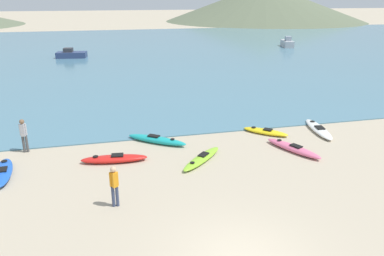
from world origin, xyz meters
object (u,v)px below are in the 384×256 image
at_px(kayak_on_sand_3, 293,148).
at_px(kayak_on_sand_1, 202,158).
at_px(kayak_on_sand_2, 3,172).
at_px(person_near_waterline, 24,134).
at_px(kayak_on_sand_6, 157,140).
at_px(moored_boat_1, 71,54).
at_px(kayak_on_sand_4, 318,129).
at_px(person_near_foreground, 114,184).
at_px(moored_boat_0, 287,43).
at_px(kayak_on_sand_5, 266,132).
at_px(kayak_on_sand_0, 114,159).

bearing_deg(kayak_on_sand_3, kayak_on_sand_1, -179.59).
relative_size(kayak_on_sand_2, person_near_waterline, 1.73).
height_order(kayak_on_sand_2, kayak_on_sand_6, kayak_on_sand_6).
height_order(kayak_on_sand_1, moored_boat_1, moored_boat_1).
xyz_separation_m(kayak_on_sand_2, kayak_on_sand_4, (16.72, 1.83, -0.04)).
bearing_deg(kayak_on_sand_2, kayak_on_sand_3, -2.22).
xyz_separation_m(kayak_on_sand_4, person_near_foreground, (-12.00, -5.58, 0.80)).
bearing_deg(person_near_waterline, moored_boat_1, 89.04).
height_order(kayak_on_sand_3, moored_boat_0, moored_boat_0).
xyz_separation_m(kayak_on_sand_4, person_near_waterline, (-16.17, 0.78, 0.86)).
height_order(kayak_on_sand_2, moored_boat_0, moored_boat_0).
bearing_deg(person_near_waterline, kayak_on_sand_4, -2.77).
relative_size(kayak_on_sand_1, person_near_foreground, 1.67).
height_order(kayak_on_sand_6, person_near_waterline, person_near_waterline).
bearing_deg(moored_boat_0, kayak_on_sand_1, -122.43).
xyz_separation_m(kayak_on_sand_5, moored_boat_0, (19.15, 34.55, 0.48)).
bearing_deg(person_near_foreground, kayak_on_sand_4, 24.95).
distance_m(kayak_on_sand_3, person_near_waterline, 13.67).
height_order(kayak_on_sand_4, moored_boat_0, moored_boat_0).
bearing_deg(moored_boat_1, kayak_on_sand_3, -69.49).
relative_size(kayak_on_sand_1, kayak_on_sand_3, 0.84).
distance_m(kayak_on_sand_0, kayak_on_sand_1, 4.20).
relative_size(kayak_on_sand_3, kayak_on_sand_6, 1.04).
bearing_deg(kayak_on_sand_2, kayak_on_sand_4, 6.24).
relative_size(kayak_on_sand_3, kayak_on_sand_5, 1.34).
relative_size(kayak_on_sand_5, moored_boat_1, 0.63).
bearing_deg(kayak_on_sand_4, kayak_on_sand_1, -162.80).
bearing_deg(kayak_on_sand_3, kayak_on_sand_5, 96.45).
distance_m(kayak_on_sand_0, moored_boat_1, 33.48).
height_order(person_near_waterline, moored_boat_1, person_near_waterline).
bearing_deg(kayak_on_sand_1, kayak_on_sand_3, 0.41).
xyz_separation_m(kayak_on_sand_6, moored_boat_1, (-6.14, 31.31, 0.30)).
bearing_deg(person_near_waterline, kayak_on_sand_3, -13.33).
relative_size(kayak_on_sand_0, person_near_waterline, 1.82).
xyz_separation_m(person_near_foreground, moored_boat_0, (27.95, 40.48, -0.33)).
bearing_deg(moored_boat_0, person_near_waterline, -133.28).
relative_size(kayak_on_sand_1, kayak_on_sand_5, 1.13).
bearing_deg(person_near_waterline, kayak_on_sand_1, -20.70).
bearing_deg(kayak_on_sand_3, kayak_on_sand_2, 177.78).
relative_size(kayak_on_sand_4, moored_boat_1, 0.95).
relative_size(kayak_on_sand_2, kayak_on_sand_6, 0.96).
bearing_deg(kayak_on_sand_5, kayak_on_sand_3, -83.55).
relative_size(kayak_on_sand_5, moored_boat_0, 0.61).
distance_m(person_near_waterline, moored_boat_0, 46.85).
relative_size(person_near_foreground, person_near_waterline, 0.94).
bearing_deg(person_near_waterline, kayak_on_sand_0, -28.13).
distance_m(person_near_foreground, moored_boat_1, 37.50).
distance_m(kayak_on_sand_1, person_near_foreground, 5.37).
height_order(kayak_on_sand_2, kayak_on_sand_5, kayak_on_sand_2).
bearing_deg(kayak_on_sand_5, kayak_on_sand_2, -170.89).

